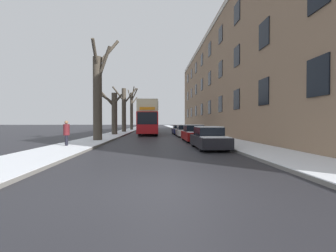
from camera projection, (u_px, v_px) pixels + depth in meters
ground_plane at (166, 188)px, 5.54m from camera, size 320.00×320.00×0.00m
sidewalk_left at (135, 128)px, 58.14m from camera, size 3.06×130.00×0.16m
sidewalk_right at (178, 128)px, 58.77m from camera, size 3.06×130.00×0.16m
terrace_facade_right at (242, 81)px, 30.73m from camera, size 9.10×52.12×14.68m
bare_tree_left_0 at (98, 94)px, 18.86m from camera, size 2.07×2.85×8.91m
bare_tree_left_1 at (113, 111)px, 27.99m from camera, size 3.72×2.46×5.83m
bare_tree_left_2 at (124, 109)px, 36.40m from camera, size 3.91×1.93×7.44m
bare_tree_left_3 at (132, 109)px, 46.35m from camera, size 2.46×3.91×8.89m
double_decker_bus at (149, 117)px, 31.23m from camera, size 2.52×11.66×4.35m
parked_car_0 at (209, 138)px, 13.93m from camera, size 1.71×4.21×1.39m
parked_car_1 at (194, 134)px, 19.42m from camera, size 1.71×4.36×1.45m
parked_car_2 at (184, 131)px, 25.85m from camera, size 1.69×4.18×1.37m
parked_car_3 at (179, 130)px, 31.48m from camera, size 1.74×4.54×1.30m
oncoming_van at (149, 125)px, 44.05m from camera, size 2.10×5.49×2.20m
pedestrian_left_sidewalk at (66, 133)px, 14.34m from camera, size 0.38×0.38×1.75m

